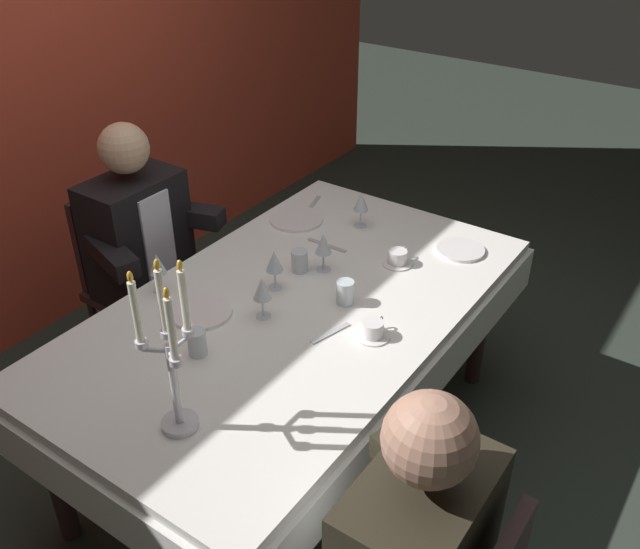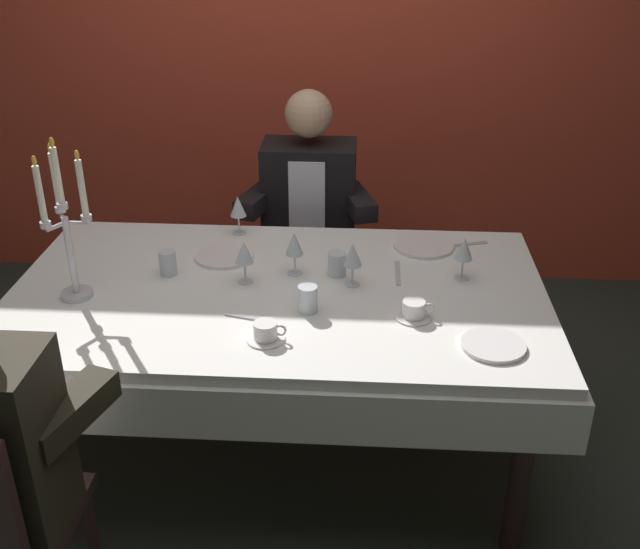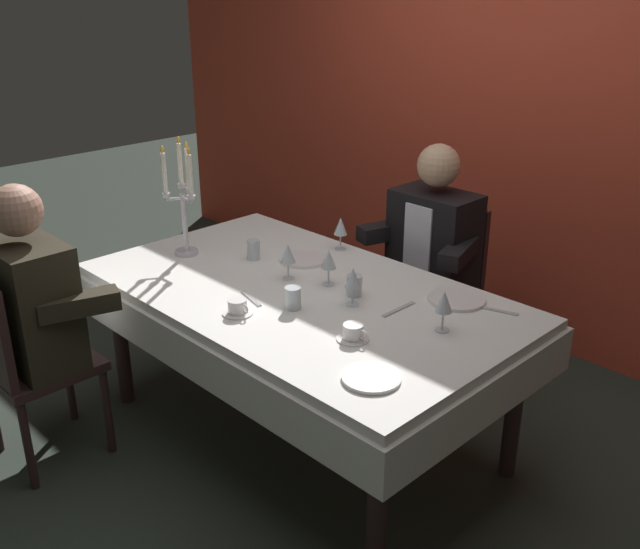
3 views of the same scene
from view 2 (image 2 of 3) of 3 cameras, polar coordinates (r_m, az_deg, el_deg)
name	(u,v)px [view 2 (image 2 of 3)]	position (r m, az deg, el deg)	size (l,w,h in m)	color
ground_plane	(283,451)	(3.10, -2.85, -13.22)	(12.00, 12.00, 0.00)	#2E362E
back_wall	(312,32)	(4.07, -0.65, 17.89)	(6.00, 0.12, 2.70)	#D2442E
dining_table	(279,317)	(2.74, -3.14, -3.26)	(1.94, 1.14, 0.74)	white
candelabra	(66,230)	(2.65, -18.67, 3.24)	(0.15, 0.17, 0.57)	silver
dinner_plate_0	(224,256)	(2.92, -7.28, 1.42)	(0.23, 0.23, 0.01)	white
dinner_plate_1	(424,246)	(3.01, 7.86, 2.19)	(0.24, 0.24, 0.01)	white
dinner_plate_2	(493,345)	(2.40, 13.00, -5.24)	(0.20, 0.20, 0.01)	white
wine_glass_0	(294,245)	(2.73, -1.95, 2.23)	(0.07, 0.07, 0.16)	silver
wine_glass_1	(353,256)	(2.65, 2.50, 1.41)	(0.07, 0.07, 0.16)	silver
wine_glass_2	(464,250)	(2.74, 10.86, 1.84)	(0.07, 0.07, 0.16)	silver
wine_glass_3	(238,208)	(3.08, -6.24, 5.07)	(0.07, 0.07, 0.16)	silver
wine_glass_4	(244,253)	(2.68, -5.77, 1.60)	(0.07, 0.07, 0.16)	silver
water_tumbler_0	(337,264)	(2.75, 1.29, 0.80)	(0.07, 0.07, 0.09)	silver
water_tumbler_1	(308,299)	(2.51, -0.94, -1.85)	(0.07, 0.07, 0.09)	silver
water_tumbler_2	(168,263)	(2.81, -11.46, 0.88)	(0.06, 0.06, 0.09)	silver
coffee_cup_0	(414,310)	(2.50, 7.14, -2.72)	(0.13, 0.12, 0.06)	white
coffee_cup_1	(265,332)	(2.37, -4.19, -4.39)	(0.13, 0.12, 0.06)	white
fork_0	(249,318)	(2.50, -5.38, -3.28)	(0.17, 0.02, 0.01)	#B7B7BC
fork_1	(467,244)	(3.06, 11.10, 2.26)	(0.17, 0.02, 0.01)	#B7B7BC
knife_2	(398,273)	(2.79, 5.90, 0.11)	(0.19, 0.02, 0.01)	#B7B7BC
seated_diner_1	(309,199)	(3.48, -0.81, 5.75)	(0.63, 0.48, 1.24)	#342120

